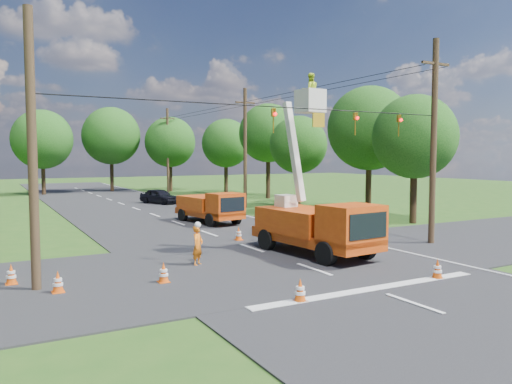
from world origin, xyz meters
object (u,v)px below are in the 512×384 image
tree_right_e (226,143)px  tree_far_b (111,136)px  pole_left (32,151)px  traffic_cone_7 (216,211)px  second_truck (211,207)px  ground_worker (198,246)px  traffic_cone_6 (11,275)px  pole_right_near (434,140)px  tree_right_c (298,145)px  bucket_truck (317,218)px  distant_car (160,196)px  traffic_cone_2 (239,234)px  traffic_cone_3 (259,223)px  pole_right_mid (245,147)px  pole_right_far (168,150)px  tree_right_b (369,128)px  tree_right_d (268,133)px  traffic_cone_5 (58,282)px  tree_far_c (170,142)px  tree_right_a (415,137)px  traffic_cone_0 (300,291)px  traffic_cone_1 (437,269)px  tree_far_a (42,139)px  traffic_cone_4 (164,273)px

tree_right_e → tree_far_b: size_ratio=0.84×
pole_left → tree_far_b: bearing=74.5°
traffic_cone_7 → second_truck: bearing=-119.8°
ground_worker → traffic_cone_6: (-6.64, 0.19, -0.44)m
traffic_cone_6 → pole_right_near: 19.31m
second_truck → tree_right_c: (11.28, 6.80, 4.25)m
bucket_truck → traffic_cone_6: bucket_truck is taller
distant_car → traffic_cone_6: distant_car is taller
traffic_cone_2 → traffic_cone_3: (2.85, 3.00, 0.00)m
pole_right_mid → pole_left: bearing=-132.0°
ground_worker → pole_right_far: bearing=32.3°
distant_car → traffic_cone_7: size_ratio=5.72×
pole_left → tree_right_b: (24.50, 12.00, 1.93)m
traffic_cone_2 → second_truck: bearing=78.2°
traffic_cone_6 → tree_right_d: size_ratio=0.07×
traffic_cone_6 → tree_right_d: (24.98, 25.89, 6.32)m
tree_right_c → tree_right_e: (0.60, 16.00, 0.50)m
traffic_cone_5 → tree_far_c: 46.88m
traffic_cone_2 → tree_right_a: size_ratio=0.09×
traffic_cone_3 → second_truck: bearing=110.3°
bucket_truck → tree_far_b: tree_far_b is taller
ground_worker → tree_far_b: (6.54, 44.08, 6.01)m
bucket_truck → pole_right_far: (6.70, 39.65, 3.45)m
traffic_cone_0 → pole_right_mid: 28.03m
second_truck → pole_right_near: 14.43m
pole_right_near → tree_right_b: size_ratio=1.04×
traffic_cone_2 → tree_right_c: size_ratio=0.09×
traffic_cone_1 → tree_far_b: size_ratio=0.07×
traffic_cone_6 → tree_far_c: size_ratio=0.08×
traffic_cone_2 → pole_left: (-10.00, -5.35, 4.14)m
tree_right_e → traffic_cone_7: bearing=-117.1°
distant_car → pole_left: (-12.64, -26.61, 3.81)m
traffic_cone_1 → pole_right_far: bearing=83.1°
second_truck → tree_right_c: tree_right_c is taller
traffic_cone_1 → traffic_cone_6: same height
traffic_cone_6 → tree_far_a: (5.18, 41.89, 5.83)m
traffic_cone_1 → pole_right_far: 45.79m
tree_right_a → tree_right_d: 21.07m
pole_left → ground_worker: bearing=8.7°
second_truck → traffic_cone_0: bearing=-113.6°
traffic_cone_7 → tree_right_e: tree_right_e is taller
ground_worker → pole_right_mid: bearing=17.2°
traffic_cone_3 → traffic_cone_4: size_ratio=1.00×
distant_car → traffic_cone_3: bearing=-113.9°
pole_right_far → tree_right_e: size_ratio=1.16×
bucket_truck → second_truck: bearing=83.9°
tree_far_b → traffic_cone_3: bearing=-89.5°
traffic_cone_4 → traffic_cone_3: bearing=46.5°
tree_far_c → pole_right_mid: bearing=-92.6°
bucket_truck → tree_far_b: size_ratio=0.77×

